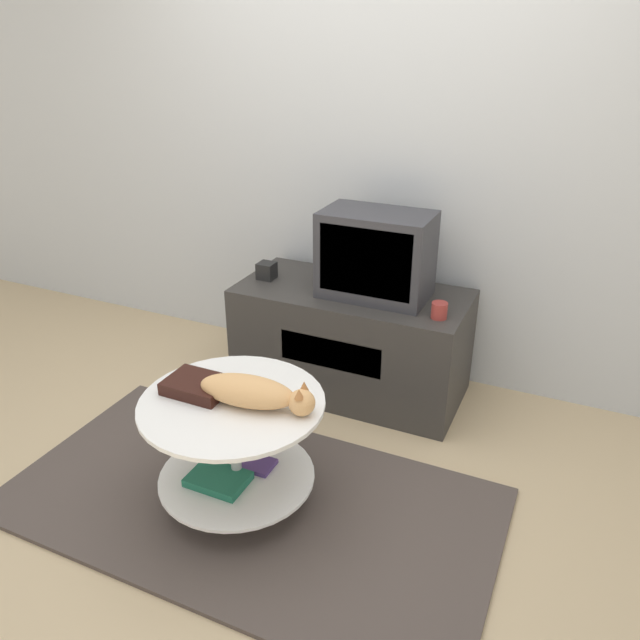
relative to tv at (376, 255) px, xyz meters
The scene contains 10 objects.
ground_plane 1.33m from the tv, 98.60° to the right, with size 12.00×12.00×0.00m, color tan.
wall_back 0.65m from the tv, 112.30° to the left, with size 8.00×0.05×2.60m.
rug 1.32m from the tv, 98.60° to the right, with size 2.06×1.10×0.02m.
tv_stand 0.53m from the tv, behind, with size 1.21×0.58×0.59m.
tv is the anchor object (origin of this frame).
speaker 0.64m from the tv, behind, with size 0.09×0.09×0.09m.
mug 0.43m from the tv, 19.33° to the right, with size 0.08×0.08×0.08m.
coffee_table 1.19m from the tv, 100.64° to the right, with size 0.73×0.73×0.50m.
dvd_box 1.15m from the tv, 108.73° to the right, with size 0.25×0.18×0.05m.
cat 1.08m from the tv, 95.67° to the right, with size 0.58×0.20×0.13m.
Camera 1 is at (1.14, -1.75, 1.84)m, focal length 35.00 mm.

